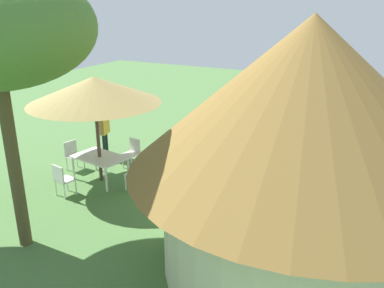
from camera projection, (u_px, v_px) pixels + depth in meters
name	position (u px, v px, depth m)	size (l,w,h in m)	color
ground_plane	(239.00, 173.00, 12.36)	(36.00, 36.00, 0.00)	#4A713B
thatched_hut	(304.00, 139.00, 7.20)	(6.28, 6.28, 4.78)	beige
shade_umbrella	(94.00, 90.00, 10.99)	(3.63, 3.63, 3.03)	#4F372F
patio_dining_table	(100.00, 159.00, 11.66)	(1.64, 1.18, 0.74)	silver
patio_chair_east_end	(133.00, 151.00, 12.66)	(0.51, 0.50, 0.90)	silver
patio_chair_near_lawn	(73.00, 154.00, 12.47)	(0.50, 0.51, 0.90)	silver
patio_chair_west_end	(62.00, 178.00, 10.75)	(0.51, 0.49, 0.90)	silver
patio_chair_near_hut	(137.00, 172.00, 11.13)	(0.43, 0.45, 0.90)	white
guest_beside_umbrella	(104.00, 129.00, 13.30)	(0.31, 0.58, 1.65)	black
standing_watcher	(315.00, 120.00, 14.14)	(0.54, 0.39, 1.68)	black
zebra_nearest_camera	(257.00, 131.00, 12.95)	(1.78, 1.65, 1.57)	silver
zebra_by_umbrella	(365.00, 144.00, 11.91)	(0.75, 2.14, 1.52)	silver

